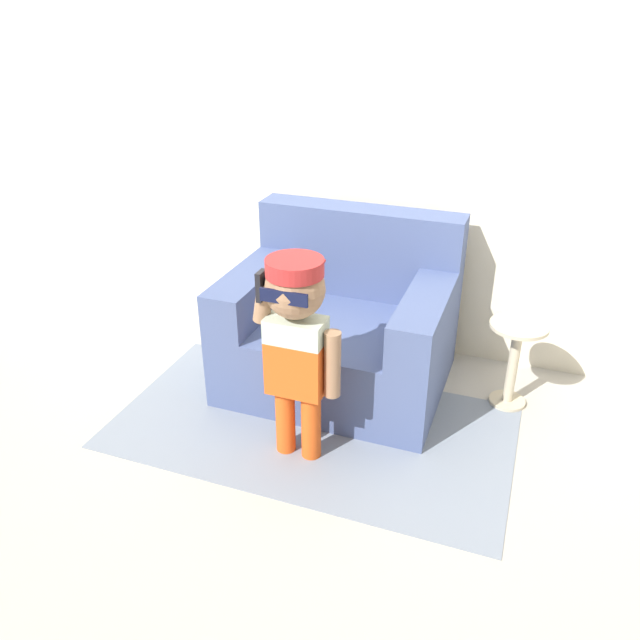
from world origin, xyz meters
The scene contains 6 objects.
ground_plane centered at (0.00, 0.00, 0.00)m, with size 10.00×10.00×0.00m, color #ADA89E.
wall_back centered at (0.00, 0.64, 1.30)m, with size 10.00×0.05×2.60m.
armchair centered at (-0.02, 0.12, 0.32)m, with size 1.15×0.92×0.91m.
person_child centered at (0.00, -0.57, 0.66)m, with size 0.40×0.30×0.98m.
side_table centered at (0.89, 0.19, 0.29)m, with size 0.29×0.29×0.47m.
rug centered at (-0.01, -0.37, 0.00)m, with size 1.97×1.07×0.01m.
Camera 1 is at (0.91, -2.74, 1.92)m, focal length 35.00 mm.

